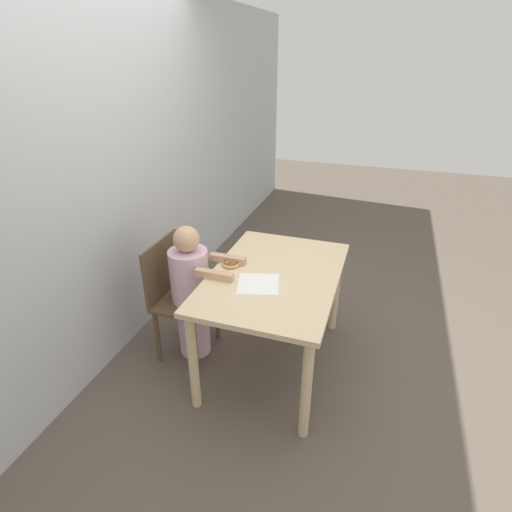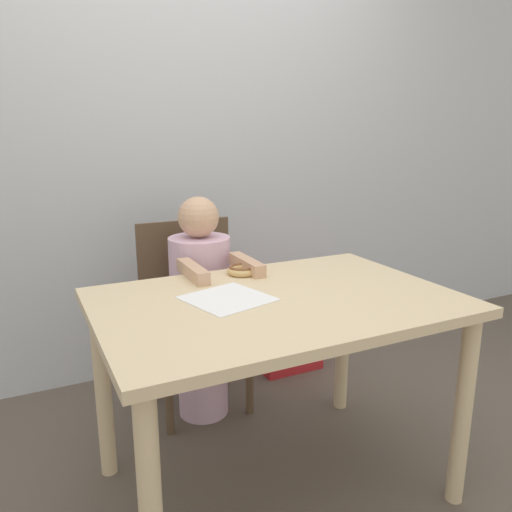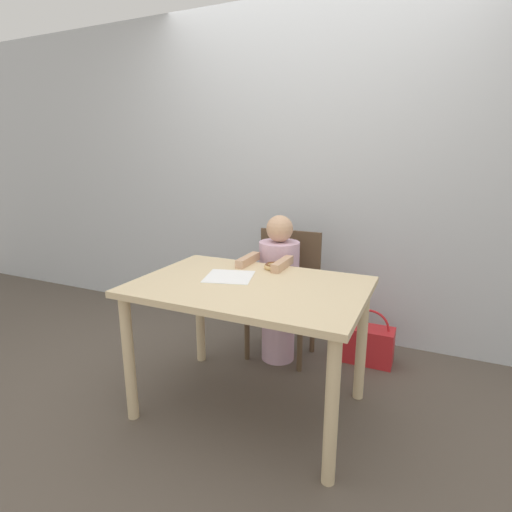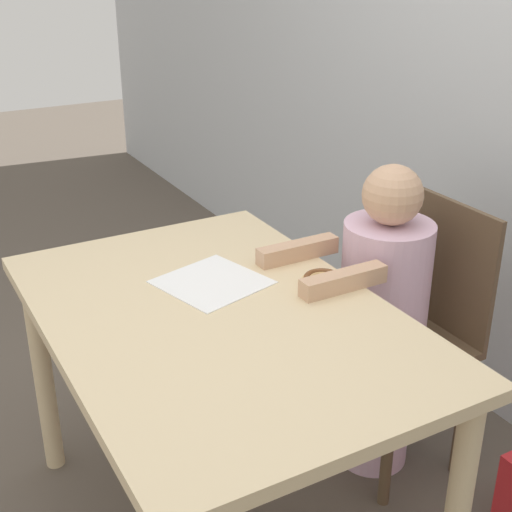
# 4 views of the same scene
# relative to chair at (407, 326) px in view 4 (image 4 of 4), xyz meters

# --- Properties ---
(dining_table) EXTENTS (1.21, 0.82, 0.74)m
(dining_table) POSITION_rel_chair_xyz_m (0.06, -0.70, 0.17)
(dining_table) COLOR beige
(dining_table) RESTS_ON ground_plane
(chair) EXTENTS (0.45, 0.36, 0.88)m
(chair) POSITION_rel_chair_xyz_m (0.00, 0.00, 0.00)
(chair) COLOR brown
(chair) RESTS_ON ground_plane
(child_figure) EXTENTS (0.28, 0.51, 1.02)m
(child_figure) POSITION_rel_chair_xyz_m (-0.00, -0.11, 0.03)
(child_figure) COLOR silver
(child_figure) RESTS_ON ground_plane
(donut) EXTENTS (0.12, 0.12, 0.03)m
(donut) POSITION_rel_chair_xyz_m (0.08, -0.39, 0.29)
(donut) COLOR #DBB270
(donut) RESTS_ON dining_table
(napkin) EXTENTS (0.31, 0.31, 0.00)m
(napkin) POSITION_rel_chair_xyz_m (-0.09, -0.64, 0.27)
(napkin) COLOR white
(napkin) RESTS_ON dining_table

